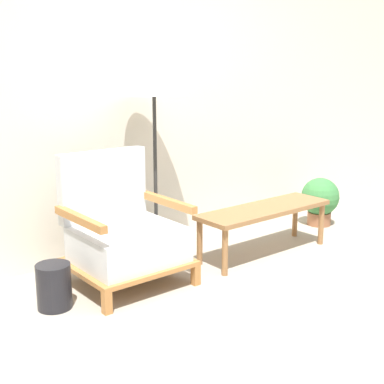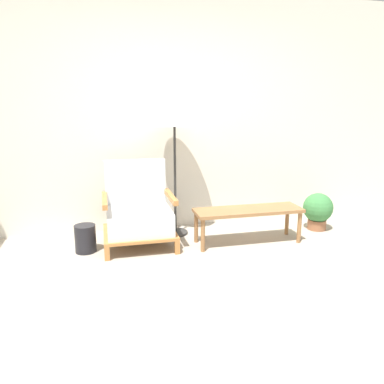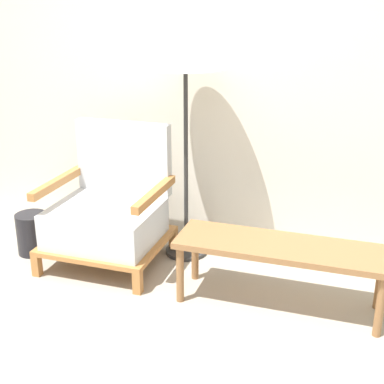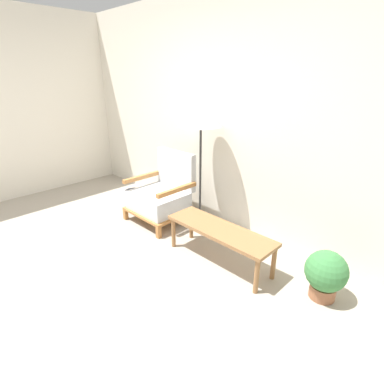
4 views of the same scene
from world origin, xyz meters
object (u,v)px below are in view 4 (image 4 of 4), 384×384
Objects in this scene: vase at (134,199)px; potted_plant at (326,273)px; floor_lamp at (201,119)px; armchair at (162,195)px; coffee_table at (220,232)px.

potted_plant is at bearing 1.75° from vase.
floor_lamp reaches higher than potted_plant.
armchair is 0.59m from vase.
potted_plant is (1.67, -0.24, -1.07)m from floor_lamp.
potted_plant is (2.12, 0.00, -0.10)m from armchair.
armchair is 0.59× the size of floor_lamp.
vase is (-1.69, 0.13, -0.19)m from coffee_table.
armchair is at bearing 8.07° from vase.
floor_lamp is 5.33× the size of vase.
coffee_table is at bearing -32.96° from floor_lamp.
potted_plant is (0.97, 0.22, -0.09)m from coffee_table.
coffee_table is 2.62× the size of potted_plant.
armchair is 3.13× the size of vase.
armchair is at bearing -179.90° from potted_plant.
floor_lamp is at bearing 28.85° from armchair.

